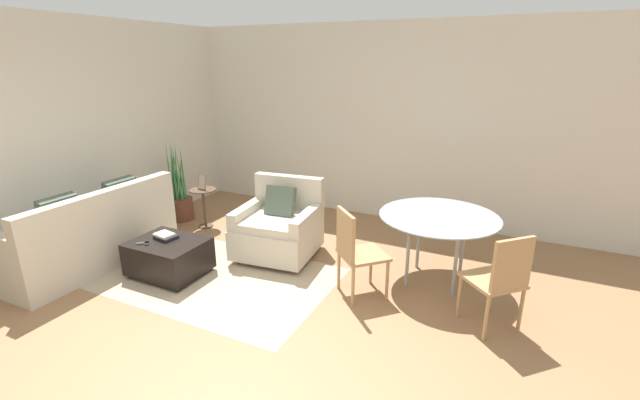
% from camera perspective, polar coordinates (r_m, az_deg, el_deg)
% --- Properties ---
extents(ground_plane, '(20.00, 20.00, 0.00)m').
position_cam_1_polar(ground_plane, '(3.68, -12.26, -19.79)').
color(ground_plane, '#936B47').
extents(wall_back, '(12.00, 0.06, 2.75)m').
position_cam_1_polar(wall_back, '(6.24, 7.98, 10.01)').
color(wall_back, beige).
rests_on(wall_back, ground_plane).
extents(wall_left, '(0.06, 12.00, 2.75)m').
position_cam_1_polar(wall_left, '(6.20, -26.87, 8.20)').
color(wall_left, beige).
rests_on(wall_left, ground_plane).
extents(area_rug, '(2.66, 1.61, 0.01)m').
position_cam_1_polar(area_rug, '(4.89, -14.47, -9.71)').
color(area_rug, tan).
rests_on(area_rug, ground_plane).
extents(couch, '(0.87, 1.91, 0.91)m').
position_cam_1_polar(couch, '(5.55, -28.32, -4.45)').
color(couch, beige).
rests_on(couch, ground_plane).
extents(armchair, '(0.96, 0.95, 0.90)m').
position_cam_1_polar(armchair, '(5.11, -5.51, -3.65)').
color(armchair, beige).
rests_on(armchair, ground_plane).
extents(ottoman, '(0.77, 0.62, 0.39)m').
position_cam_1_polar(ottoman, '(4.96, -19.50, -7.06)').
color(ottoman, black).
rests_on(ottoman, ground_plane).
extents(book_stack, '(0.25, 0.20, 0.06)m').
position_cam_1_polar(book_stack, '(4.95, -19.93, -4.55)').
color(book_stack, black).
rests_on(book_stack, ottoman).
extents(tv_remote_primary, '(0.13, 0.12, 0.01)m').
position_cam_1_polar(tv_remote_primary, '(4.92, -22.53, -5.31)').
color(tv_remote_primary, '#333338').
rests_on(tv_remote_primary, ottoman).
extents(tv_remote_secondary, '(0.13, 0.13, 0.01)m').
position_cam_1_polar(tv_remote_secondary, '(4.91, -22.08, -5.28)').
color(tv_remote_secondary, black).
rests_on(tv_remote_secondary, ottoman).
extents(potted_plant, '(0.39, 0.39, 1.19)m').
position_cam_1_polar(potted_plant, '(6.58, -18.29, -0.07)').
color(potted_plant, brown).
rests_on(potted_plant, ground_plane).
extents(side_table, '(0.36, 0.36, 0.55)m').
position_cam_1_polar(side_table, '(6.14, -15.24, -0.12)').
color(side_table, '#4C3828').
rests_on(side_table, ground_plane).
extents(picture_frame, '(0.13, 0.07, 0.21)m').
position_cam_1_polar(picture_frame, '(6.07, -15.45, 2.32)').
color(picture_frame, '#8C6647').
rests_on(picture_frame, side_table).
extents(dining_table, '(1.21, 1.21, 0.74)m').
position_cam_1_polar(dining_table, '(4.53, 15.52, -2.85)').
color(dining_table, '#99A8AD').
rests_on(dining_table, ground_plane).
extents(dining_chair_near_left, '(0.59, 0.59, 0.90)m').
position_cam_1_polar(dining_chair_near_left, '(4.15, 4.69, -6.41)').
color(dining_chair_near_left, tan).
rests_on(dining_chair_near_left, ground_plane).
extents(dining_chair_near_right, '(0.59, 0.59, 0.90)m').
position_cam_1_polar(dining_chair_near_right, '(3.93, 22.96, -9.36)').
color(dining_chair_near_right, tan).
rests_on(dining_chair_near_right, ground_plane).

